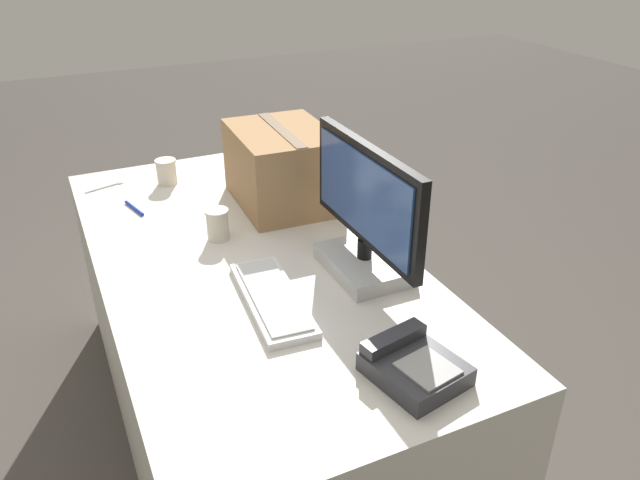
{
  "coord_description": "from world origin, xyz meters",
  "views": [
    {
      "loc": [
        1.65,
        -0.51,
        1.69
      ],
      "look_at": [
        0.27,
        0.13,
        0.88
      ],
      "focal_mm": 35.0,
      "sensor_mm": 36.0,
      "label": 1
    }
  ],
  "objects": [
    {
      "name": "keyboard",
      "position": [
        0.29,
        -0.03,
        0.74
      ],
      "size": [
        0.42,
        0.17,
        0.03
      ],
      "rotation": [
        0.0,
        0.0,
        -0.08
      ],
      "color": "silver",
      "rests_on": "office_desk"
    },
    {
      "name": "monitor",
      "position": [
        0.25,
        0.28,
        0.9
      ],
      "size": [
        0.56,
        0.2,
        0.4
      ],
      "color": "#B7B7B7",
      "rests_on": "office_desk"
    },
    {
      "name": "desk_phone",
      "position": [
        0.72,
        0.16,
        0.76
      ],
      "size": [
        0.24,
        0.22,
        0.08
      ],
      "rotation": [
        0.0,
        0.0,
        0.2
      ],
      "color": "#2D2D33",
      "rests_on": "office_desk"
    },
    {
      "name": "spoon",
      "position": [
        -0.73,
        -0.31,
        0.73
      ],
      "size": [
        0.06,
        0.15,
        0.0
      ],
      "rotation": [
        0.0,
        0.0,
        1.89
      ],
      "color": "#B2B2B7",
      "rests_on": "office_desk"
    },
    {
      "name": "office_desk",
      "position": [
        0.0,
        0.0,
        0.36
      ],
      "size": [
        1.8,
        0.9,
        0.73
      ],
      "color": "beige",
      "rests_on": "ground_plane"
    },
    {
      "name": "paper_cup_left",
      "position": [
        -0.66,
        -0.1,
        0.78
      ],
      "size": [
        0.08,
        0.08,
        0.1
      ],
      "color": "beige",
      "rests_on": "office_desk"
    },
    {
      "name": "ground_plane",
      "position": [
        0.0,
        0.0,
        0.0
      ],
      "size": [
        12.0,
        12.0,
        0.0
      ],
      "primitive_type": "plane",
      "color": "#47423D"
    },
    {
      "name": "paper_cup_right",
      "position": [
        -0.13,
        -0.05,
        0.78
      ],
      "size": [
        0.08,
        0.08,
        0.1
      ],
      "color": "beige",
      "rests_on": "office_desk"
    },
    {
      "name": "pen_marker",
      "position": [
        -0.47,
        -0.26,
        0.73
      ],
      "size": [
        0.14,
        0.05,
        0.01
      ],
      "rotation": [
        0.0,
        0.0,
        3.39
      ],
      "color": "#1933B2",
      "rests_on": "office_desk"
    },
    {
      "name": "cardboard_box",
      "position": [
        -0.31,
        0.25,
        0.86
      ],
      "size": [
        0.43,
        0.34,
        0.28
      ],
      "rotation": [
        0.0,
        0.0,
        -0.04
      ],
      "color": "#9E754C",
      "rests_on": "office_desk"
    }
  ]
}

